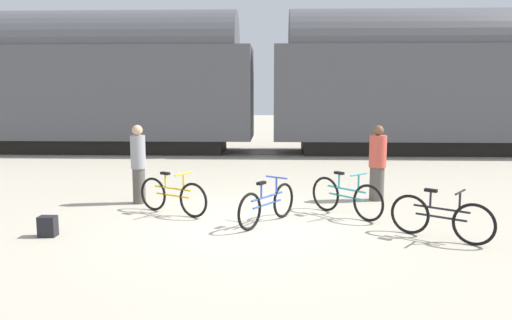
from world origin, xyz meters
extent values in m
plane|color=#B2A893|center=(0.00, 0.00, 0.00)|extent=(80.00, 80.00, 0.00)
cube|color=black|center=(-7.40, 10.55, 0.28)|extent=(11.74, 2.18, 0.55)
cube|color=#4C4C51|center=(-7.40, 10.55, 2.28)|extent=(13.97, 2.90, 3.47)
cylinder|color=#4C4C51|center=(-7.40, 10.55, 4.02)|extent=(12.86, 2.76, 2.76)
cube|color=black|center=(7.40, 10.55, 0.28)|extent=(11.74, 2.18, 0.55)
cube|color=#4C4C51|center=(7.40, 10.55, 2.28)|extent=(13.97, 2.90, 3.47)
cylinder|color=#4C4C51|center=(7.40, 10.55, 4.02)|extent=(12.86, 2.76, 2.76)
cube|color=#4C4238|center=(0.00, 9.83, 0.01)|extent=(70.40, 0.07, 0.01)
cube|color=#4C4238|center=(0.00, 11.26, 0.01)|extent=(70.40, 0.07, 0.01)
torus|color=black|center=(-1.07, 0.43, 0.34)|extent=(0.60, 0.39, 0.67)
torus|color=black|center=(-1.96, 0.96, 0.34)|extent=(0.60, 0.39, 0.67)
cylinder|color=gold|center=(-1.51, 0.70, 0.51)|extent=(0.80, 0.50, 0.04)
cylinder|color=gold|center=(-1.51, 0.70, 0.37)|extent=(0.73, 0.46, 0.04)
cylinder|color=gold|center=(-1.67, 0.79, 0.65)|extent=(0.04, 0.04, 0.28)
cube|color=black|center=(-1.67, 0.79, 0.79)|extent=(0.21, 0.17, 0.05)
cylinder|color=gold|center=(-1.27, 0.55, 0.66)|extent=(0.04, 0.04, 0.31)
cylinder|color=gold|center=(-1.27, 0.55, 0.82)|extent=(0.26, 0.41, 0.03)
torus|color=black|center=(2.19, 0.28, 0.35)|extent=(0.50, 0.55, 0.69)
torus|color=black|center=(1.48, 1.05, 0.35)|extent=(0.50, 0.55, 0.69)
cylinder|color=teal|center=(1.83, 0.67, 0.52)|extent=(0.65, 0.70, 0.04)
cylinder|color=teal|center=(1.83, 0.67, 0.38)|extent=(0.59, 0.64, 0.04)
cylinder|color=teal|center=(1.71, 0.80, 0.67)|extent=(0.04, 0.04, 0.29)
cube|color=black|center=(1.71, 0.80, 0.81)|extent=(0.19, 0.20, 0.05)
cylinder|color=teal|center=(2.03, 0.46, 0.68)|extent=(0.04, 0.04, 0.32)
cylinder|color=teal|center=(2.03, 0.46, 0.84)|extent=(0.36, 0.33, 0.03)
torus|color=black|center=(0.64, 0.50, 0.33)|extent=(0.40, 0.58, 0.66)
torus|color=black|center=(0.04, -0.41, 0.33)|extent=(0.40, 0.58, 0.66)
cylinder|color=#3351B7|center=(0.34, 0.05, 0.50)|extent=(0.55, 0.82, 0.04)
cylinder|color=#3351B7|center=(0.34, 0.05, 0.36)|extent=(0.50, 0.74, 0.04)
cylinder|color=#3351B7|center=(0.24, -0.11, 0.64)|extent=(0.04, 0.04, 0.28)
cube|color=black|center=(0.24, -0.11, 0.78)|extent=(0.18, 0.21, 0.05)
cylinder|color=#3351B7|center=(0.50, 0.30, 0.65)|extent=(0.04, 0.04, 0.31)
cylinder|color=#3351B7|center=(0.50, 0.30, 0.81)|extent=(0.40, 0.28, 0.03)
torus|color=black|center=(3.55, -1.11, 0.33)|extent=(0.57, 0.44, 0.67)
torus|color=black|center=(2.73, -0.50, 0.33)|extent=(0.57, 0.44, 0.67)
cylinder|color=black|center=(3.14, -0.80, 0.50)|extent=(0.74, 0.56, 0.04)
cylinder|color=black|center=(3.14, -0.80, 0.37)|extent=(0.68, 0.51, 0.04)
cylinder|color=black|center=(3.00, -0.70, 0.64)|extent=(0.04, 0.04, 0.28)
cube|color=black|center=(3.00, -0.70, 0.78)|extent=(0.21, 0.18, 0.05)
cylinder|color=black|center=(3.37, -0.97, 0.66)|extent=(0.04, 0.04, 0.31)
cylinder|color=black|center=(3.37, -0.97, 0.81)|extent=(0.30, 0.39, 0.03)
cylinder|color=#514C47|center=(2.70, 2.10, 0.37)|extent=(0.31, 0.31, 0.73)
cylinder|color=#CC4C3D|center=(2.70, 2.10, 1.08)|extent=(0.37, 0.37, 0.69)
sphere|color=brown|center=(2.70, 2.10, 1.54)|extent=(0.22, 0.22, 0.22)
cylinder|color=#514C47|center=(-2.42, 1.60, 0.38)|extent=(0.27, 0.27, 0.75)
cylinder|color=gray|center=(-2.42, 1.60, 1.10)|extent=(0.31, 0.31, 0.70)
sphere|color=tan|center=(-2.42, 1.60, 1.56)|extent=(0.22, 0.22, 0.22)
cube|color=black|center=(-3.26, -0.89, 0.17)|extent=(0.28, 0.20, 0.34)
camera|label=1|loc=(0.47, -8.72, 2.39)|focal=35.00mm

